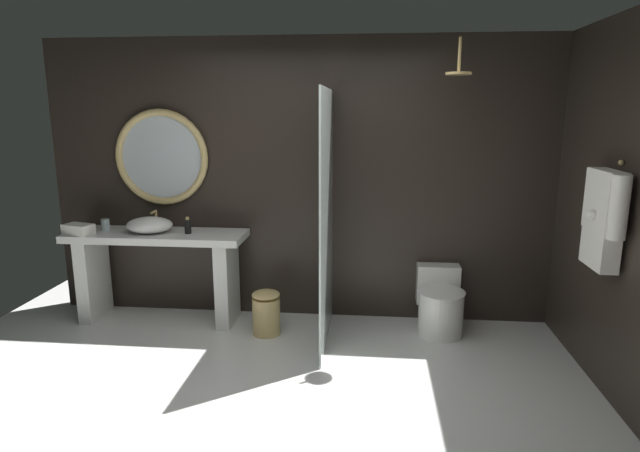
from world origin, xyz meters
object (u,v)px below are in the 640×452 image
waste_bin (266,312)px  folded_hand_towel (78,229)px  vessel_sink (150,225)px  rain_shower_head (459,71)px  toilet (440,304)px  soap_dispenser (188,226)px  round_wall_mirror (161,157)px  tumbler_cup (105,225)px  hanging_bathrobe (604,215)px

waste_bin → folded_hand_towel: bearing=177.5°
vessel_sink → folded_hand_towel: (-0.61, -0.14, -0.02)m
rain_shower_head → toilet: bearing=95.7°
soap_dispenser → rain_shower_head: (2.31, -0.22, 1.33)m
waste_bin → rain_shower_head: bearing=-0.0°
round_wall_mirror → waste_bin: 1.75m
vessel_sink → toilet: size_ratio=0.71×
tumbler_cup → folded_hand_towel: 0.25m
waste_bin → vessel_sink: bearing=169.2°
waste_bin → soap_dispenser: bearing=163.9°
tumbler_cup → rain_shower_head: rain_shower_head is taller
soap_dispenser → toilet: bearing=-0.2°
vessel_sink → toilet: vessel_sink is taller
soap_dispenser → round_wall_mirror: round_wall_mirror is taller
vessel_sink → toilet: bearing=-0.0°
vessel_sink → rain_shower_head: size_ratio=1.50×
tumbler_cup → folded_hand_towel: tumbler_cup is taller
tumbler_cup → waste_bin: tumbler_cup is taller
rain_shower_head → waste_bin: size_ratio=0.70×
soap_dispenser → vessel_sink: bearing=-179.1°
rain_shower_head → waste_bin: (-1.56, 0.00, -2.05)m
round_wall_mirror → toilet: size_ratio=1.51×
round_wall_mirror → toilet: 2.90m
rain_shower_head → folded_hand_towel: rain_shower_head is taller
tumbler_cup → folded_hand_towel: size_ratio=0.41×
toilet → waste_bin: size_ratio=1.47×
soap_dispenser → round_wall_mirror: bearing=141.2°
hanging_bathrobe → round_wall_mirror: bearing=162.0°
soap_dispenser → folded_hand_towel: soap_dispenser is taller
rain_shower_head → toilet: (-0.02, 0.21, -2.00)m
hanging_bathrobe → waste_bin: hanging_bathrobe is taller
waste_bin → toilet: bearing=7.8°
rain_shower_head → waste_bin: bearing=180.0°
soap_dispenser → waste_bin: 1.06m
hanging_bathrobe → toilet: hanging_bathrobe is taller
rain_shower_head → toilet: rain_shower_head is taller
round_wall_mirror → toilet: round_wall_mirror is taller
hanging_bathrobe → soap_dispenser: bearing=164.4°
hanging_bathrobe → waste_bin: 2.77m
round_wall_mirror → waste_bin: bearing=-23.7°
vessel_sink → round_wall_mirror: 0.65m
hanging_bathrobe → rain_shower_head: bearing=143.1°
round_wall_mirror → hanging_bathrobe: size_ratio=1.22×
waste_bin → folded_hand_towel: folded_hand_towel is taller
round_wall_mirror → hanging_bathrobe: 3.71m
round_wall_mirror → folded_hand_towel: size_ratio=3.46×
soap_dispenser → hanging_bathrobe: (3.22, -0.90, 0.35)m
toilet → folded_hand_towel: folded_hand_towel is taller
toilet → folded_hand_towel: size_ratio=2.29×
vessel_sink → soap_dispenser: (0.36, 0.01, -0.00)m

